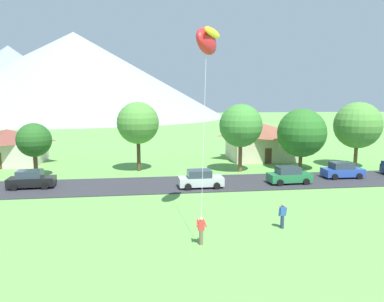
{
  "coord_description": "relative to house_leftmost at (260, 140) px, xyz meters",
  "views": [
    {
      "loc": [
        -4.34,
        -5.84,
        8.49
      ],
      "look_at": [
        -0.64,
        22.12,
        4.29
      ],
      "focal_mm": 33.41,
      "sensor_mm": 36.0,
      "label": 1
    }
  ],
  "objects": [
    {
      "name": "mountain_east_ridge",
      "position": [
        -70.67,
        110.96,
        12.21
      ],
      "size": [
        81.39,
        81.39,
        29.69
      ],
      "primitive_type": "cone",
      "color": "gray",
      "rests_on": "ground"
    },
    {
      "name": "tree_near_right",
      "position": [
        2.51,
        -7.62,
        1.74
      ],
      "size": [
        5.75,
        5.75,
        7.26
      ],
      "color": "brown",
      "rests_on": "ground"
    },
    {
      "name": "mountain_far_east_ridge",
      "position": [
        -46.5,
        121.17,
        16.04
      ],
      "size": [
        134.59,
        134.59,
        37.35
      ],
      "primitive_type": "cone",
      "color": "#8E939E",
      "rests_on": "ground"
    },
    {
      "name": "tree_center",
      "position": [
        -16.69,
        -5.96,
        2.97
      ],
      "size": [
        4.86,
        4.86,
        8.06
      ],
      "color": "#4C3823",
      "rests_on": "ground"
    },
    {
      "name": "parked_car_green_east_end",
      "position": [
        -1.79,
        -14.52,
        -1.77
      ],
      "size": [
        4.26,
        2.19,
        1.68
      ],
      "color": "#237042",
      "rests_on": "road_strip"
    },
    {
      "name": "house_leftmost",
      "position": [
        0.0,
        0.0,
        0.0
      ],
      "size": [
        9.0,
        7.31,
        5.09
      ],
      "color": "beige",
      "rests_on": "ground"
    },
    {
      "name": "tree_left_of_center",
      "position": [
        9.8,
        -7.28,
        2.56
      ],
      "size": [
        5.64,
        5.64,
        8.03
      ],
      "color": "brown",
      "rests_on": "ground"
    },
    {
      "name": "tree_right_of_center",
      "position": [
        -27.63,
        -8.09,
        1.4
      ],
      "size": [
        3.61,
        3.61,
        5.87
      ],
      "color": "brown",
      "rests_on": "ground"
    },
    {
      "name": "watcher_person",
      "position": [
        -7.08,
        -26.15,
        -1.76
      ],
      "size": [
        0.56,
        0.24,
        1.68
      ],
      "color": "navy",
      "rests_on": "ground"
    },
    {
      "name": "road_strip",
      "position": [
        -11.57,
        -13.33,
        -2.6
      ],
      "size": [
        160.0,
        6.96,
        0.08
      ],
      "primitive_type": "cube",
      "color": "#2D2D33",
      "rests_on": "ground"
    },
    {
      "name": "tree_near_left",
      "position": [
        -5.03,
        -7.99,
        2.71
      ],
      "size": [
        4.93,
        4.93,
        7.83
      ],
      "color": "brown",
      "rests_on": "ground"
    },
    {
      "name": "parked_car_black_mid_west",
      "position": [
        -26.65,
        -13.04,
        -1.77
      ],
      "size": [
        4.27,
        2.21,
        1.68
      ],
      "color": "black",
      "rests_on": "road_strip"
    },
    {
      "name": "parked_car_silver_mid_east",
      "position": [
        -10.78,
        -14.99,
        -1.77
      ],
      "size": [
        4.23,
        2.14,
        1.68
      ],
      "color": "#B7BCC1",
      "rests_on": "road_strip"
    },
    {
      "name": "kite_flyer_with_kite",
      "position": [
        -11.8,
        -24.07,
        9.3
      ],
      "size": [
        2.54,
        5.9,
        13.08
      ],
      "color": "#70604C",
      "rests_on": "ground"
    },
    {
      "name": "house_left_center",
      "position": [
        -33.48,
        0.78,
        -0.3
      ],
      "size": [
        8.82,
        7.97,
        4.52
      ],
      "color": "beige",
      "rests_on": "ground"
    },
    {
      "name": "parked_car_blue_west_end",
      "position": [
        4.84,
        -12.87,
        -1.77
      ],
      "size": [
        4.22,
        2.12,
        1.68
      ],
      "color": "#2847A8",
      "rests_on": "road_strip"
    }
  ]
}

